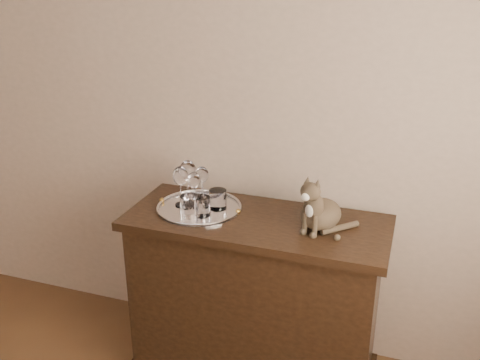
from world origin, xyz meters
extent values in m
cube|color=tan|center=(0.00, 2.25, 1.35)|extent=(4.00, 0.10, 2.70)
cylinder|color=silver|center=(0.31, 1.95, 0.85)|extent=(0.40, 0.40, 0.01)
cylinder|color=white|center=(0.36, 1.88, 0.90)|extent=(0.08, 0.08, 0.09)
cylinder|color=white|center=(0.31, 1.86, 0.91)|extent=(0.09, 0.09, 0.10)
cylinder|color=white|center=(0.40, 1.97, 0.90)|extent=(0.08, 0.08, 0.09)
camera|label=1|loc=(1.24, -0.15, 1.91)|focal=40.00mm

